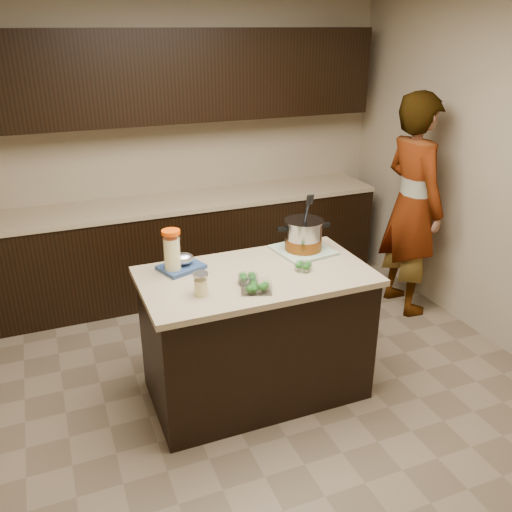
{
  "coord_description": "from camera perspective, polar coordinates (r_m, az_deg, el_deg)",
  "views": [
    {
      "loc": [
        -1.16,
        -2.88,
        2.35
      ],
      "look_at": [
        0.0,
        0.0,
        1.02
      ],
      "focal_mm": 38.0,
      "sensor_mm": 36.0,
      "label": 1
    }
  ],
  "objects": [
    {
      "name": "broccoli_tub_rect",
      "position": [
        3.19,
        0.03,
        -3.26
      ],
      "size": [
        0.21,
        0.18,
        0.07
      ],
      "rotation": [
        0.0,
        0.0,
        -0.33
      ],
      "color": "silver",
      "rests_on": "island"
    },
    {
      "name": "mason_jar",
      "position": [
        3.15,
        -5.82,
        -3.01
      ],
      "size": [
        0.1,
        0.1,
        0.15
      ],
      "rotation": [
        0.0,
        0.0,
        0.08
      ],
      "color": "#F1DF93",
      "rests_on": "island"
    },
    {
      "name": "dish_towel",
      "position": [
        3.76,
        4.96,
        0.61
      ],
      "size": [
        0.41,
        0.41,
        0.02
      ],
      "primitive_type": "cube",
      "rotation": [
        0.0,
        0.0,
        0.14
      ],
      "color": "#568157",
      "rests_on": "island"
    },
    {
      "name": "person",
      "position": [
        4.78,
        16.13,
        5.12
      ],
      "size": [
        0.47,
        0.7,
        1.88
      ],
      "primitive_type": "imported",
      "rotation": [
        0.0,
        0.0,
        1.54
      ],
      "color": "gray",
      "rests_on": "ground"
    },
    {
      "name": "broccoli_tub_right",
      "position": [
        3.47,
        5.01,
        -1.14
      ],
      "size": [
        0.14,
        0.14,
        0.05
      ],
      "rotation": [
        0.0,
        0.0,
        -0.33
      ],
      "color": "silver",
      "rests_on": "island"
    },
    {
      "name": "back_cabinets",
      "position": [
        4.96,
        -7.61,
        6.51
      ],
      "size": [
        3.6,
        0.63,
        2.33
      ],
      "color": "black",
      "rests_on": "ground"
    },
    {
      "name": "ground_plane",
      "position": [
        3.89,
        -0.0,
        -13.93
      ],
      "size": [
        4.0,
        4.0,
        0.0
      ],
      "primitive_type": "plane",
      "color": "brown",
      "rests_on": "ground"
    },
    {
      "name": "room_shell",
      "position": [
        3.17,
        -0.0,
        11.63
      ],
      "size": [
        4.04,
        4.04,
        2.72
      ],
      "color": "tan",
      "rests_on": "ground"
    },
    {
      "name": "broccoli_tub_left",
      "position": [
        3.29,
        -0.86,
        -2.45
      ],
      "size": [
        0.15,
        0.15,
        0.06
      ],
      "rotation": [
        0.0,
        0.0,
        0.22
      ],
      "color": "silver",
      "rests_on": "island"
    },
    {
      "name": "island",
      "position": [
        3.64,
        -0.0,
        -8.24
      ],
      "size": [
        1.46,
        0.81,
        0.9
      ],
      "color": "black",
      "rests_on": "ground"
    },
    {
      "name": "blue_tray",
      "position": [
        3.51,
        -7.78,
        -0.83
      ],
      "size": [
        0.32,
        0.29,
        0.1
      ],
      "rotation": [
        0.0,
        0.0,
        0.35
      ],
      "color": "navy",
      "rests_on": "island"
    },
    {
      "name": "stock_pot",
      "position": [
        3.73,
        5.02,
        2.02
      ],
      "size": [
        0.38,
        0.3,
        0.38
      ],
      "rotation": [
        0.0,
        0.0,
        -0.11
      ],
      "color": "#B7B7BC",
      "rests_on": "dish_towel"
    },
    {
      "name": "lemonade_pitcher",
      "position": [
        3.42,
        -8.82,
        0.27
      ],
      "size": [
        0.14,
        0.14,
        0.28
      ],
      "rotation": [
        0.0,
        0.0,
        -0.24
      ],
      "color": "#F1DF93",
      "rests_on": "island"
    }
  ]
}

